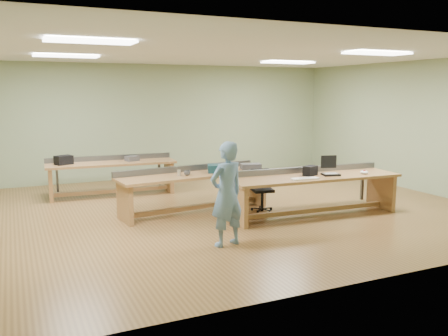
{
  "coord_description": "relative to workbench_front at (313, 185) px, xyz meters",
  "views": [
    {
      "loc": [
        -3.57,
        -8.29,
        2.29
      ],
      "look_at": [
        -0.1,
        -0.6,
        0.93
      ],
      "focal_mm": 38.0,
      "sensor_mm": 36.0,
      "label": 1
    }
  ],
  "objects": [
    {
      "name": "floor",
      "position": [
        -1.51,
        1.07,
        -0.57
      ],
      "size": [
        10.0,
        10.0,
        0.0
      ],
      "primitive_type": "plane",
      "color": "brown",
      "rests_on": "ground"
    },
    {
      "name": "ceiling",
      "position": [
        -1.51,
        1.07,
        2.43
      ],
      "size": [
        10.0,
        10.0,
        0.0
      ],
      "primitive_type": "plane",
      "color": "silver",
      "rests_on": "wall_back"
    },
    {
      "name": "wall_back",
      "position": [
        -1.51,
        5.07,
        0.93
      ],
      "size": [
        10.0,
        0.04,
        3.0
      ],
      "primitive_type": "cube",
      "color": "gray",
      "rests_on": "floor"
    },
    {
      "name": "wall_front",
      "position": [
        -1.51,
        -2.93,
        0.93
      ],
      "size": [
        10.0,
        0.04,
        3.0
      ],
      "primitive_type": "cube",
      "color": "gray",
      "rests_on": "floor"
    },
    {
      "name": "wall_right",
      "position": [
        3.49,
        1.07,
        0.93
      ],
      "size": [
        0.04,
        8.0,
        3.0
      ],
      "primitive_type": "cube",
      "color": "gray",
      "rests_on": "floor"
    },
    {
      "name": "fluor_panels",
      "position": [
        -1.51,
        1.07,
        2.4
      ],
      "size": [
        6.2,
        3.5,
        0.03
      ],
      "color": "white",
      "rests_on": "ceiling"
    },
    {
      "name": "workbench_front",
      "position": [
        0.0,
        0.0,
        0.0
      ],
      "size": [
        3.33,
        1.05,
        0.86
      ],
      "rotation": [
        0.0,
        0.0,
        -0.05
      ],
      "color": "#9C7542",
      "rests_on": "floor"
    },
    {
      "name": "workbench_mid",
      "position": [
        -1.95,
        1.12,
        -0.01
      ],
      "size": [
        3.04,
        1.11,
        0.86
      ],
      "rotation": [
        0.0,
        0.0,
        0.11
      ],
      "color": "#9C7542",
      "rests_on": "floor"
    },
    {
      "name": "workbench_back",
      "position": [
        -3.09,
        3.27,
        -0.01
      ],
      "size": [
        2.82,
        0.9,
        0.86
      ],
      "rotation": [
        0.0,
        0.0,
        -0.05
      ],
      "color": "#9C7542",
      "rests_on": "floor"
    },
    {
      "name": "person",
      "position": [
        -2.22,
        -0.97,
        0.22
      ],
      "size": [
        0.65,
        0.5,
        1.58
      ],
      "primitive_type": "imported",
      "rotation": [
        0.0,
        0.0,
        3.38
      ],
      "color": "#6A8DAE",
      "rests_on": "floor"
    },
    {
      "name": "laptop_base",
      "position": [
        0.31,
        -0.12,
        0.2
      ],
      "size": [
        0.36,
        0.32,
        0.03
      ],
      "primitive_type": "cube",
      "rotation": [
        0.0,
        0.0,
        -0.26
      ],
      "color": "black",
      "rests_on": "workbench_front"
    },
    {
      "name": "laptop_screen",
      "position": [
        0.34,
        -0.01,
        0.42
      ],
      "size": [
        0.3,
        0.09,
        0.24
      ],
      "primitive_type": "cube",
      "rotation": [
        0.0,
        0.0,
        -0.26
      ],
      "color": "black",
      "rests_on": "laptop_base"
    },
    {
      "name": "keyboard",
      "position": [
        -0.37,
        -0.28,
        0.2
      ],
      "size": [
        0.51,
        0.22,
        0.03
      ],
      "primitive_type": "cube",
      "rotation": [
        0.0,
        0.0,
        -0.11
      ],
      "color": "white",
      "rests_on": "workbench_front"
    },
    {
      "name": "trackball_mouse",
      "position": [
        0.97,
        -0.26,
        0.22
      ],
      "size": [
        0.19,
        0.2,
        0.07
      ],
      "primitive_type": "ellipsoid",
      "rotation": [
        0.0,
        0.0,
        -0.39
      ],
      "color": "white",
      "rests_on": "workbench_front"
    },
    {
      "name": "camera_bag",
      "position": [
        -0.05,
        0.03,
        0.27
      ],
      "size": [
        0.31,
        0.26,
        0.18
      ],
      "primitive_type": "cube",
      "rotation": [
        0.0,
        0.0,
        0.39
      ],
      "color": "black",
      "rests_on": "workbench_front"
    },
    {
      "name": "task_chair",
      "position": [
        -0.71,
        0.67,
        -0.27
      ],
      "size": [
        0.51,
        0.51,
        0.81
      ],
      "rotation": [
        0.0,
        0.0,
        -0.2
      ],
      "color": "black",
      "rests_on": "floor"
    },
    {
      "name": "parts_bin_teal",
      "position": [
        -1.45,
        1.06,
        0.26
      ],
      "size": [
        0.51,
        0.45,
        0.15
      ],
      "primitive_type": "cube",
      "rotation": [
        0.0,
        0.0,
        -0.36
      ],
      "color": "#12333C",
      "rests_on": "workbench_mid"
    },
    {
      "name": "parts_bin_grey",
      "position": [
        -0.71,
        1.15,
        0.24
      ],
      "size": [
        0.44,
        0.34,
        0.11
      ],
      "primitive_type": "cube",
      "rotation": [
        0.0,
        0.0,
        -0.24
      ],
      "color": "#3D3D40",
      "rests_on": "workbench_mid"
    },
    {
      "name": "mug",
      "position": [
        -2.14,
        0.97,
        0.23
      ],
      "size": [
        0.13,
        0.13,
        0.09
      ],
      "primitive_type": "imported",
      "rotation": [
        0.0,
        0.0,
        -0.05
      ],
      "color": "#3D3D40",
      "rests_on": "workbench_mid"
    },
    {
      "name": "drinks_can",
      "position": [
        -2.29,
        0.98,
        0.24
      ],
      "size": [
        0.06,
        0.06,
        0.11
      ],
      "primitive_type": "cylinder",
      "rotation": [
        0.0,
        0.0,
        0.01
      ],
      "color": "silver",
      "rests_on": "workbench_mid"
    },
    {
      "name": "storage_box_back",
      "position": [
        -4.09,
        3.31,
        0.28
      ],
      "size": [
        0.4,
        0.35,
        0.19
      ],
      "primitive_type": "cube",
      "rotation": [
        0.0,
        0.0,
        0.39
      ],
      "color": "black",
      "rests_on": "workbench_back"
    },
    {
      "name": "tray_back",
      "position": [
        -2.63,
        3.25,
        0.24
      ],
      "size": [
        0.33,
        0.28,
        0.11
      ],
      "primitive_type": "cube",
      "rotation": [
        0.0,
        0.0,
        0.33
      ],
      "color": "#3D3D40",
      "rests_on": "workbench_back"
    }
  ]
}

